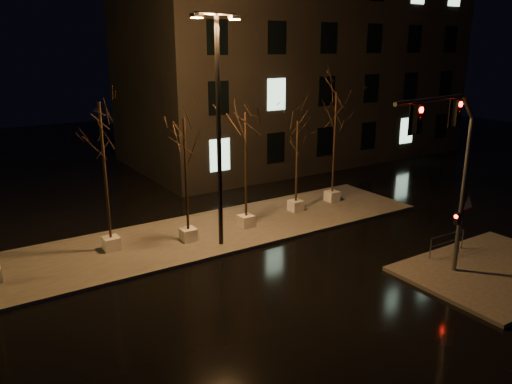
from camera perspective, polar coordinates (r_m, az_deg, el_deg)
ground at (r=18.42m, az=3.18°, el=-10.68°), size 90.00×90.00×0.00m
median at (r=23.08m, az=-5.60°, el=-4.75°), size 22.00×5.00×0.15m
sidewalk_corner at (r=21.44m, az=25.70°, el=-8.11°), size 7.00×5.00×0.15m
building at (r=39.20m, az=4.58°, el=15.12°), size 25.00×12.00×15.00m
tree_1 at (r=20.61m, az=-17.20°, el=6.05°), size 1.80×1.80×6.30m
tree_2 at (r=21.02m, az=-8.14°, el=5.16°), size 1.80×1.80×5.52m
tree_3 at (r=22.52m, az=-1.19°, el=6.08°), size 1.80×1.80×5.52m
tree_4 at (r=25.00m, az=4.74°, el=5.77°), size 1.80×1.80×4.78m
tree_5 at (r=26.77m, az=9.08°, el=8.42°), size 1.80×1.80×6.06m
traffic_signal_mast at (r=18.43m, az=21.48°, el=3.22°), size 5.44×0.75×6.68m
streetlight_main at (r=20.27m, az=-4.31°, el=8.46°), size 2.35×0.73×9.43m
guard_rail_a at (r=21.92m, az=21.01°, el=-5.20°), size 2.01×0.10×0.87m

